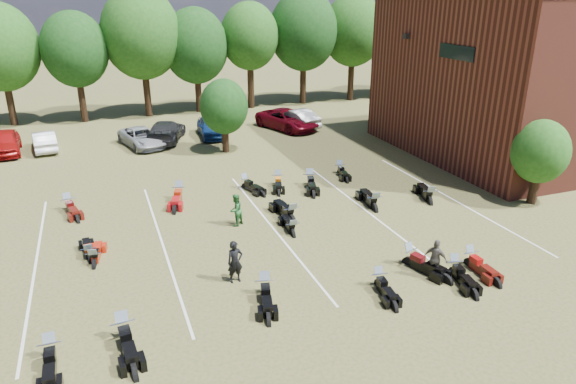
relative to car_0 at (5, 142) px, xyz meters
name	(u,v)px	position (x,y,z in m)	size (l,w,h in m)	color
ground	(360,244)	(15.95, -20.27, -0.78)	(160.00, 160.00, 0.00)	brown
car_0	(5,142)	(0.00, 0.00, 0.00)	(1.85, 4.60, 1.57)	maroon
car_1	(44,141)	(2.41, -0.03, -0.11)	(1.42, 4.07, 1.34)	silver
car_2	(142,137)	(8.78, -1.48, -0.13)	(2.17, 4.70, 1.31)	gray
car_3	(166,131)	(10.55, -0.67, -0.03)	(2.11, 5.18, 1.50)	black
car_4	(211,127)	(13.88, -0.60, -0.04)	(1.75, 4.35, 1.48)	navy
car_5	(296,118)	(20.83, -0.31, -0.02)	(1.63, 4.67, 1.54)	#B1B1AC
car_6	(287,119)	(20.05, -0.48, 0.00)	(2.59, 5.61, 1.56)	#570510
car_7	(387,116)	(28.36, -1.76, -0.09)	(1.95, 4.79, 1.39)	#313236
person_black	(235,262)	(10.11, -21.35, 0.04)	(0.60, 0.40, 1.66)	black
person_green	(236,210)	(11.45, -16.53, -0.01)	(0.75, 0.59, 1.54)	#24612C
person_grey	(436,259)	(17.27, -23.73, -0.01)	(0.91, 0.38, 1.56)	#57514A
motorcycle_0	(53,360)	(3.86, -23.74, -0.78)	(0.70, 2.20, 1.23)	black
motorcycle_1	(125,340)	(5.93, -23.52, -0.78)	(0.78, 2.44, 1.36)	black
motorcycle_2	(265,295)	(10.84, -22.65, -0.78)	(0.72, 2.25, 1.25)	black
motorcycle_3	(378,287)	(14.93, -23.61, -0.78)	(0.64, 2.01, 1.12)	black
motorcycle_4	(453,275)	(18.07, -23.88, -0.78)	(0.69, 2.16, 1.20)	black
motorcycle_5	(409,265)	(16.92, -22.61, -0.78)	(0.75, 2.36, 1.31)	black
motorcycle_6	(469,266)	(19.12, -23.50, -0.78)	(0.69, 2.16, 1.21)	#4D0F0B
motorcycle_7	(95,266)	(5.17, -18.27, -0.78)	(0.65, 2.04, 1.14)	#9F1D0B
motorcycle_8	(90,261)	(4.99, -17.73, -0.78)	(0.64, 2.01, 1.12)	black
motorcycle_10	(292,222)	(14.00, -17.12, -0.78)	(0.80, 2.52, 1.40)	black
motorcycle_11	(293,235)	(13.53, -18.46, -0.78)	(0.65, 2.03, 1.13)	black
motorcycle_12	(374,210)	(18.37, -17.26, -0.78)	(0.80, 2.50, 1.39)	black
motorcycle_13	(429,203)	(21.49, -17.46, -0.78)	(0.78, 2.44, 1.36)	black
motorcycle_14	(69,210)	(4.12, -11.88, -0.78)	(0.72, 2.26, 1.26)	#4E100B
motorcycle_15	(180,199)	(9.53, -12.32, -0.78)	(0.78, 2.45, 1.36)	#990B11
motorcycle_17	(278,185)	(15.07, -12.16, -0.78)	(0.68, 2.15, 1.20)	black
motorcycle_18	(246,188)	(13.22, -12.04, -0.78)	(0.68, 2.12, 1.18)	black
motorcycle_19	(310,185)	(16.74, -12.87, -0.78)	(0.77, 2.40, 1.34)	black
motorcycle_20	(339,174)	(19.18, -11.66, -0.78)	(0.65, 2.06, 1.15)	black
tree_line	(196,39)	(14.95, 8.73, 5.53)	(56.00, 6.00, 9.79)	black
young_tree_near_building	(540,152)	(26.45, -19.27, 1.97)	(2.80, 2.80, 4.16)	black
young_tree_midfield	(224,107)	(13.95, -4.77, 2.31)	(3.20, 3.20, 4.70)	black
parking_lines	(272,227)	(12.95, -17.27, -0.78)	(20.10, 14.00, 0.01)	silver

